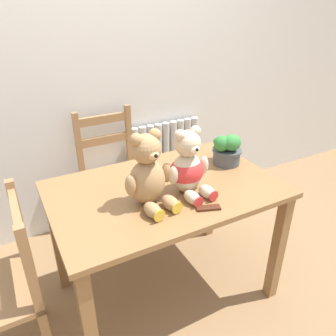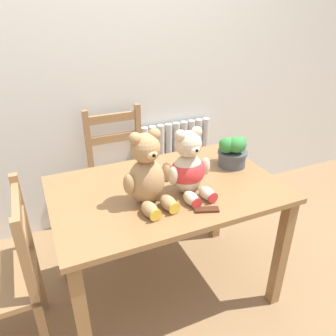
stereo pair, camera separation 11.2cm
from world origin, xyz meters
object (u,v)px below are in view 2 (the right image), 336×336
(potted_plant, at_px, (233,151))
(chocolate_bar, at_px, (207,210))
(wooden_chair_side, at_px, (4,279))
(teddy_bear_right, at_px, (188,168))
(teddy_bear_left, at_px, (147,173))
(wooden_chair_behind, at_px, (121,177))

(potted_plant, relative_size, chocolate_bar, 1.68)
(wooden_chair_side, xyz_separation_m, teddy_bear_right, (0.95, -0.07, 0.44))
(teddy_bear_left, xyz_separation_m, chocolate_bar, (0.23, -0.19, -0.16))
(wooden_chair_side, relative_size, chocolate_bar, 7.77)
(teddy_bear_left, bearing_deg, chocolate_bar, 132.15)
(wooden_chair_behind, bearing_deg, potted_plant, 128.11)
(potted_plant, distance_m, chocolate_bar, 0.53)
(wooden_chair_side, distance_m, chocolate_bar, 1.03)
(wooden_chair_behind, height_order, teddy_bear_left, teddy_bear_left)
(wooden_chair_behind, xyz_separation_m, potted_plant, (0.52, -0.66, 0.39))
(teddy_bear_left, distance_m, chocolate_bar, 0.33)
(teddy_bear_left, distance_m, teddy_bear_right, 0.22)
(wooden_chair_behind, distance_m, wooden_chair_side, 1.11)
(chocolate_bar, bearing_deg, teddy_bear_left, 140.76)
(wooden_chair_behind, distance_m, teddy_bear_right, 0.95)
(teddy_bear_left, relative_size, teddy_bear_right, 1.07)
(wooden_chair_side, relative_size, potted_plant, 4.62)
(wooden_chair_side, height_order, chocolate_bar, wooden_chair_side)
(wooden_chair_side, height_order, teddy_bear_right, teddy_bear_right)
(potted_plant, bearing_deg, wooden_chair_behind, 128.11)
(teddy_bear_left, bearing_deg, wooden_chair_behind, -104.57)
(teddy_bear_left, xyz_separation_m, teddy_bear_right, (0.22, 0.00, -0.02))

